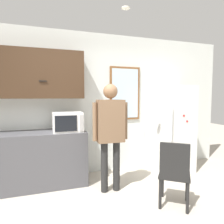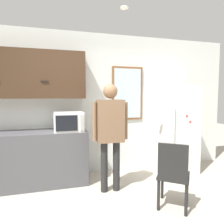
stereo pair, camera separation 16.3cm
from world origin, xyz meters
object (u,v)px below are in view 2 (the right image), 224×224
object	(u,v)px
microwave	(69,122)
chair	(173,173)
person	(110,127)
refrigerator	(173,129)

from	to	relation	value
microwave	chair	distance (m)	1.82
microwave	person	bearing A→B (deg)	-36.88
person	chair	xyz separation A→B (m)	(0.66, -0.72, -0.53)
refrigerator	chair	size ratio (longest dim) A/B	1.89
refrigerator	person	bearing A→B (deg)	-160.39
person	chair	distance (m)	1.12
microwave	person	world-z (taller)	person
microwave	person	size ratio (longest dim) A/B	0.29
chair	microwave	bearing A→B (deg)	-5.43
microwave	refrigerator	size ratio (longest dim) A/B	0.28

